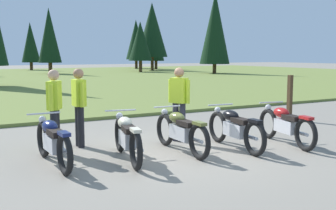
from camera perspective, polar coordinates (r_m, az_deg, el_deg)
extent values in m
plane|color=gray|center=(8.35, 2.05, -6.58)|extent=(140.00, 140.00, 0.00)
cylinder|color=#47331E|center=(51.98, -1.67, 5.50)|extent=(0.36, 0.36, 1.14)
cone|color=black|center=(51.98, -1.68, 8.71)|extent=(2.06, 2.06, 4.69)
cylinder|color=#47331E|center=(44.21, -3.82, 5.31)|extent=(0.36, 0.36, 1.29)
cone|color=black|center=(44.21, -3.85, 8.81)|extent=(2.52, 2.52, 4.12)
cylinder|color=#47331E|center=(41.14, -15.94, 4.84)|extent=(0.36, 0.36, 1.17)
cone|color=black|center=(41.16, -16.09, 9.25)|extent=(2.18, 2.18, 5.17)
cylinder|color=#47331E|center=(48.31, -2.19, 5.68)|extent=(0.36, 0.36, 1.64)
cone|color=black|center=(48.38, -2.21, 10.35)|extent=(3.56, 3.56, 6.24)
cylinder|color=#47331E|center=(52.02, -18.35, 5.07)|extent=(0.36, 0.36, 1.00)
cone|color=black|center=(52.01, -18.47, 8.22)|extent=(2.18, 2.18, 4.73)
cylinder|color=#47331E|center=(54.47, -4.40, 5.63)|extent=(0.36, 0.36, 1.30)
cone|color=black|center=(54.49, -4.44, 9.01)|extent=(2.67, 2.67, 5.13)
cylinder|color=#47331E|center=(40.64, 6.43, 4.95)|extent=(0.36, 0.36, 1.02)
cone|color=black|center=(40.69, 6.51, 10.54)|extent=(2.91, 2.91, 6.91)
torus|color=black|center=(8.27, -16.85, -4.53)|extent=(0.11, 0.70, 0.70)
torus|color=black|center=(6.95, -14.08, -6.63)|extent=(0.11, 0.70, 0.70)
cube|color=silver|center=(7.59, -15.60, -5.12)|extent=(0.21, 0.64, 0.28)
ellipsoid|color=navy|center=(7.71, -16.02, -2.83)|extent=(0.27, 0.48, 0.22)
cube|color=black|center=(7.34, -15.21, -3.77)|extent=(0.23, 0.48, 0.10)
cube|color=navy|center=(6.87, -14.17, -3.87)|extent=(0.14, 0.32, 0.06)
cylinder|color=silver|center=(8.09, -16.81, -1.12)|extent=(0.62, 0.04, 0.03)
sphere|color=silver|center=(8.22, -16.97, -1.91)|extent=(0.14, 0.14, 0.14)
cylinder|color=silver|center=(7.37, -13.91, -6.23)|extent=(0.08, 0.55, 0.07)
torus|color=black|center=(8.40, -6.67, -4.10)|extent=(0.24, 0.71, 0.70)
torus|color=black|center=(7.06, -4.47, -6.21)|extent=(0.24, 0.71, 0.70)
cube|color=silver|center=(7.72, -5.67, -4.70)|extent=(0.33, 0.67, 0.28)
ellipsoid|color=beige|center=(7.84, -5.97, -2.44)|extent=(0.35, 0.52, 0.22)
cube|color=black|center=(7.47, -5.34, -3.37)|extent=(0.31, 0.52, 0.10)
cube|color=beige|center=(6.99, -4.50, -3.49)|extent=(0.20, 0.34, 0.06)
cylinder|color=silver|center=(8.22, -6.58, -0.74)|extent=(0.61, 0.16, 0.03)
sphere|color=silver|center=(8.36, -6.73, -1.51)|extent=(0.14, 0.14, 0.14)
cylinder|color=silver|center=(7.49, -4.12, -5.84)|extent=(0.18, 0.55, 0.07)
torus|color=black|center=(8.92, -0.41, -3.40)|extent=(0.13, 0.70, 0.70)
torus|color=black|center=(7.72, 4.35, -5.06)|extent=(0.13, 0.70, 0.70)
cube|color=silver|center=(8.30, 1.80, -3.83)|extent=(0.22, 0.65, 0.28)
ellipsoid|color=brown|center=(8.41, 1.20, -1.75)|extent=(0.28, 0.49, 0.22)
cube|color=black|center=(8.08, 2.57, -2.56)|extent=(0.24, 0.49, 0.10)
cube|color=brown|center=(7.66, 4.38, -2.57)|extent=(0.15, 0.32, 0.06)
cylinder|color=silver|center=(8.75, -0.12, -0.22)|extent=(0.62, 0.05, 0.03)
sphere|color=silver|center=(8.88, -0.47, -0.96)|extent=(0.14, 0.14, 0.14)
cylinder|color=silver|center=(8.14, 3.70, -4.78)|extent=(0.09, 0.55, 0.07)
torus|color=black|center=(9.31, 6.90, -3.01)|extent=(0.17, 0.71, 0.70)
torus|color=black|center=(8.16, 11.91, -4.54)|extent=(0.17, 0.71, 0.70)
cube|color=silver|center=(8.71, 9.24, -3.40)|extent=(0.27, 0.66, 0.28)
ellipsoid|color=black|center=(8.82, 8.64, -1.42)|extent=(0.31, 0.50, 0.22)
cube|color=black|center=(8.50, 10.08, -2.18)|extent=(0.27, 0.50, 0.10)
cube|color=black|center=(8.10, 11.98, -2.18)|extent=(0.17, 0.33, 0.06)
cylinder|color=silver|center=(9.15, 7.26, 0.04)|extent=(0.62, 0.10, 0.03)
sphere|color=silver|center=(9.27, 6.87, -0.67)|extent=(0.14, 0.14, 0.14)
cylinder|color=silver|center=(8.57, 11.11, -4.31)|extent=(0.13, 0.55, 0.07)
torus|color=black|center=(9.97, 13.68, -2.49)|extent=(0.24, 0.71, 0.70)
torus|color=black|center=(8.83, 18.50, -3.87)|extent=(0.24, 0.71, 0.70)
cube|color=silver|center=(9.38, 15.95, -2.84)|extent=(0.32, 0.67, 0.28)
ellipsoid|color=#AD1919|center=(9.49, 15.40, -1.00)|extent=(0.35, 0.52, 0.22)
cube|color=black|center=(9.17, 16.77, -1.70)|extent=(0.31, 0.51, 0.10)
cube|color=#AD1919|center=(8.77, 18.59, -1.69)|extent=(0.20, 0.34, 0.06)
cylinder|color=silver|center=(9.81, 14.07, 0.36)|extent=(0.61, 0.15, 0.03)
sphere|color=silver|center=(9.93, 13.68, -0.31)|extent=(0.14, 0.14, 0.14)
cylinder|color=silver|center=(9.24, 17.70, -3.69)|extent=(0.18, 0.55, 0.07)
cylinder|color=black|center=(8.45, -15.46, -3.62)|extent=(0.14, 0.14, 0.88)
cylinder|color=black|center=(8.62, -15.15, -3.40)|extent=(0.14, 0.14, 0.88)
cube|color=#C6E52D|center=(8.44, -15.46, 1.30)|extent=(0.37, 0.42, 0.56)
sphere|color=tan|center=(8.41, -15.55, 4.02)|extent=(0.22, 0.22, 0.22)
cylinder|color=#C6E52D|center=(8.22, -15.86, 1.00)|extent=(0.09, 0.09, 0.52)
cylinder|color=#C6E52D|center=(8.66, -15.07, 1.33)|extent=(0.09, 0.09, 0.52)
cylinder|color=#2D2D38|center=(9.37, 1.06, -2.33)|extent=(0.14, 0.14, 0.88)
cylinder|color=#2D2D38|center=(9.28, 2.00, -2.43)|extent=(0.14, 0.14, 0.88)
cube|color=#C6E52D|center=(9.23, 1.54, 2.03)|extent=(0.36, 0.42, 0.56)
sphere|color=#9E7051|center=(9.21, 1.55, 4.51)|extent=(0.22, 0.22, 0.22)
cylinder|color=#C6E52D|center=(9.36, 0.34, 1.98)|extent=(0.09, 0.09, 0.52)
cylinder|color=#C6E52D|center=(9.12, 2.77, 1.83)|extent=(0.09, 0.09, 0.52)
cylinder|color=black|center=(8.89, -11.94, -2.99)|extent=(0.14, 0.14, 0.88)
cylinder|color=black|center=(9.06, -12.27, -2.81)|extent=(0.14, 0.14, 0.88)
cube|color=#C6E52D|center=(8.88, -12.22, 1.68)|extent=(0.23, 0.36, 0.56)
sphere|color=#9E7051|center=(8.86, -12.29, 4.25)|extent=(0.22, 0.22, 0.22)
cylinder|color=#C6E52D|center=(8.67, -11.79, 1.42)|extent=(0.09, 0.09, 0.52)
cylinder|color=#C6E52D|center=(9.11, -12.63, 1.67)|extent=(0.09, 0.09, 0.52)
cube|color=#47331E|center=(12.84, 16.47, 0.98)|extent=(0.12, 0.12, 1.35)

